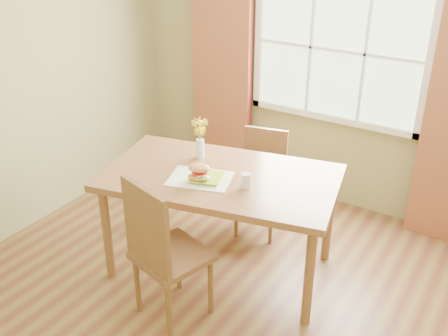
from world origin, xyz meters
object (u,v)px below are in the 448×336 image
croissant_sandwich (199,172)px  dining_table (221,185)px  chair_far (262,177)px  flower_vase (200,135)px  chair_near (160,248)px  water_glass (246,181)px

croissant_sandwich → dining_table: bearing=49.6°
dining_table → croissant_sandwich: (-0.07, -0.18, 0.16)m
chair_far → flower_vase: flower_vase is taller
flower_vase → dining_table: bearing=-28.7°
chair_near → water_glass: (0.28, 0.64, 0.30)m
chair_near → croissant_sandwich: chair_near is taller
croissant_sandwich → flower_vase: flower_vase is taller
chair_far → water_glass: size_ratio=8.34×
water_glass → flower_vase: size_ratio=0.34×
chair_near → chair_far: chair_near is taller
chair_far → flower_vase: size_ratio=2.82×
chair_near → flower_vase: bearing=122.3°
dining_table → flower_vase: size_ratio=5.80×
dining_table → croissant_sandwich: bearing=-124.2°
chair_far → croissant_sandwich: (-0.05, -0.88, 0.42)m
dining_table → croissant_sandwich: 0.25m
dining_table → water_glass: (0.26, -0.07, 0.14)m
croissant_sandwich → flower_vase: 0.42m
chair_near → water_glass: bearing=81.6°
chair_near → water_glass: size_ratio=9.92×
chair_near → flower_vase: (-0.27, 0.87, 0.44)m
dining_table → chair_near: 0.73m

